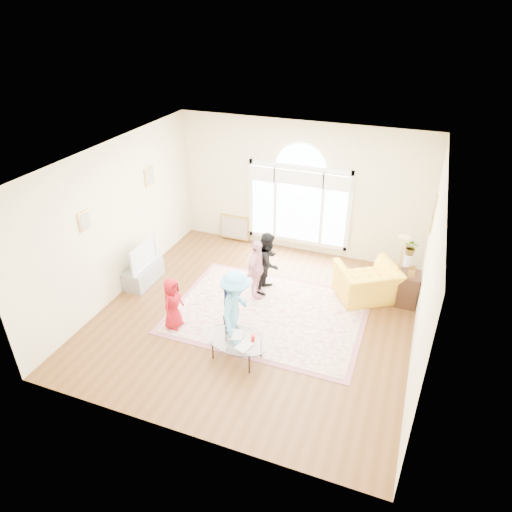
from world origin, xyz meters
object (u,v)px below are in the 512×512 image
at_px(tv_console, 144,274).
at_px(coffee_table, 237,340).
at_px(area_rug, 268,313).
at_px(armchair, 367,283).
at_px(television, 141,254).

distance_m(tv_console, coffee_table, 3.29).
relative_size(area_rug, armchair, 3.05).
bearing_deg(tv_console, area_rug, -2.52).
height_order(coffee_table, armchair, armchair).
distance_m(tv_console, armchair, 4.84).
xyz_separation_m(area_rug, armchair, (1.74, 1.23, 0.37)).
distance_m(area_rug, armchair, 2.16).
xyz_separation_m(area_rug, tv_console, (-2.97, 0.13, 0.20)).
distance_m(coffee_table, armchair, 3.21).
bearing_deg(television, armchair, 13.13).
height_order(area_rug, tv_console, tv_console).
xyz_separation_m(area_rug, coffee_table, (-0.08, -1.42, 0.39)).
height_order(area_rug, armchair, armchair).
xyz_separation_m(television, coffee_table, (2.88, -1.55, -0.31)).
distance_m(area_rug, coffee_table, 1.48).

